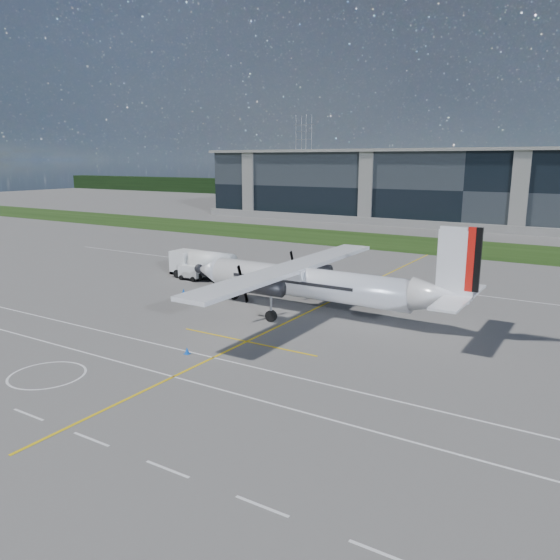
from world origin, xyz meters
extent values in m
plane|color=#595754|center=(0.00, 40.00, 0.00)|extent=(400.00, 400.00, 0.00)
cube|color=#19330E|center=(0.00, 48.00, 0.02)|extent=(400.00, 18.00, 0.04)
cube|color=black|center=(0.00, 80.00, 7.50)|extent=(120.00, 20.00, 15.00)
cube|color=black|center=(0.00, 140.00, 3.00)|extent=(400.00, 6.00, 6.00)
cube|color=yellow|center=(3.00, 10.00, 0.01)|extent=(0.20, 70.00, 0.01)
cube|color=white|center=(0.00, -14.00, 0.01)|extent=(90.00, 0.15, 0.01)
imported|color=#F25907|center=(-6.53, 6.41, 0.96)|extent=(0.91, 0.96, 1.93)
cone|color=blue|center=(0.97, -10.39, 0.25)|extent=(0.36, 0.36, 0.50)
cone|color=blue|center=(-8.76, 4.86, 0.25)|extent=(0.36, 0.36, 0.50)
cone|color=blue|center=(-11.20, 2.96, 0.25)|extent=(0.36, 0.36, 0.50)
cone|color=blue|center=(1.04, 17.79, 0.25)|extent=(0.36, 0.36, 0.50)
cone|color=blue|center=(-9.02, 2.42, 0.25)|extent=(0.36, 0.36, 0.50)
camera|label=1|loc=(25.62, -37.80, 13.33)|focal=35.00mm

